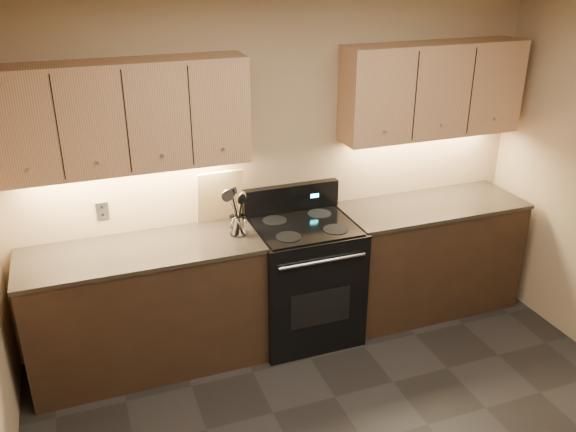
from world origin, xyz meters
The scene contains 15 objects.
ceiling centered at (0.00, 0.00, 2.60)m, with size 4.00×4.00×0.00m, color silver.
wall_back centered at (0.00, 2.00, 1.30)m, with size 4.00×0.04×2.60m, color tan.
counter_left centered at (-1.10, 1.70, 0.47)m, with size 1.62×0.62×0.93m.
counter_right centered at (1.18, 1.70, 0.47)m, with size 1.46×0.62×0.93m.
stove centered at (0.08, 1.68, 0.48)m, with size 0.76×0.68×1.14m.
upper_cab_left centered at (-1.10, 1.85, 1.80)m, with size 1.60×0.30×0.70m, color tan.
upper_cab_right centered at (1.18, 1.85, 1.80)m, with size 1.44×0.30×0.70m, color tan.
outlet_plate centered at (-1.30, 1.99, 1.12)m, with size 0.09×0.01×0.12m, color #B2B5BA.
utensil_crock centered at (-0.42, 1.69, 0.99)m, with size 0.14×0.14×0.14m.
cutting_board centered at (-0.48, 1.94, 1.13)m, with size 0.33×0.02×0.42m, color tan.
wooden_spoon centered at (-0.45, 1.68, 1.09)m, with size 0.06×0.06×0.29m, color tan, non-canonical shape.
black_spoon centered at (-0.42, 1.71, 1.11)m, with size 0.06×0.06×0.33m, color black, non-canonical shape.
black_turner centered at (-0.40, 1.68, 1.12)m, with size 0.08×0.08×0.35m, color black, non-canonical shape.
steel_spatula centered at (-0.38, 1.69, 1.12)m, with size 0.08×0.08×0.35m, color silver, non-canonical shape.
steel_skimmer centered at (-0.39, 1.68, 1.11)m, with size 0.09×0.09×0.33m, color silver, non-canonical shape.
Camera 1 is at (-1.43, -2.07, 2.78)m, focal length 38.00 mm.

